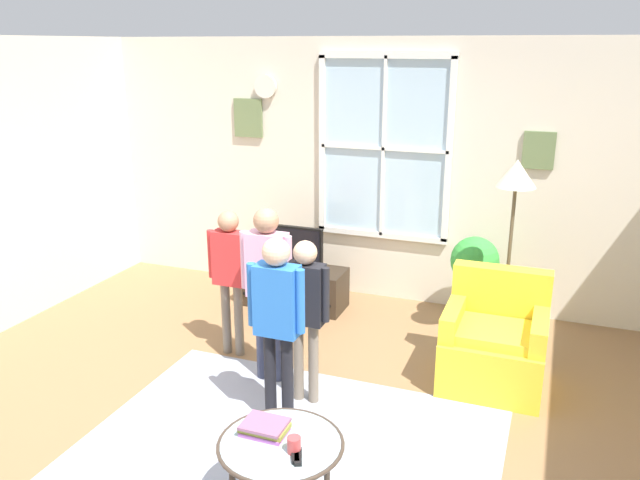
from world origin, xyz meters
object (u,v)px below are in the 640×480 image
(cup, at_px, (294,445))
(remote_near_books, at_px, (295,455))
(tv_stand, at_px, (294,286))
(remote_near_cup, at_px, (298,457))
(book_stack, at_px, (265,428))
(person_black_shirt, at_px, (305,303))
(person_red_shirt, at_px, (230,266))
(person_pink_shirt, at_px, (267,275))
(television, at_px, (293,246))
(armchair, at_px, (494,344))
(person_blue_shirt, at_px, (277,311))
(coffee_table, at_px, (281,448))
(floor_lamp, at_px, (515,194))
(potted_plant_by_window, at_px, (474,273))

(cup, bearing_deg, remote_near_books, -59.56)
(tv_stand, xyz_separation_m, remote_near_cup, (1.26, -2.89, 0.26))
(book_stack, relative_size, cup, 2.88)
(person_black_shirt, xyz_separation_m, person_red_shirt, (-0.87, 0.48, 0.01))
(tv_stand, height_order, person_pink_shirt, person_pink_shirt)
(remote_near_cup, bearing_deg, television, 113.49)
(person_black_shirt, bearing_deg, cup, -70.78)
(armchair, distance_m, remote_near_books, 2.19)
(person_red_shirt, bearing_deg, person_blue_shirt, -45.90)
(coffee_table, bearing_deg, cup, -26.57)
(person_pink_shirt, bearing_deg, tv_stand, 105.59)
(person_pink_shirt, distance_m, floor_lamp, 2.07)
(person_red_shirt, bearing_deg, remote_near_books, -52.78)
(television, distance_m, person_red_shirt, 1.17)
(tv_stand, distance_m, floor_lamp, 2.43)
(tv_stand, xyz_separation_m, remote_near_books, (1.23, -2.88, 0.26))
(floor_lamp, bearing_deg, television, 170.70)
(person_pink_shirt, height_order, potted_plant_by_window, person_pink_shirt)
(person_red_shirt, height_order, potted_plant_by_window, person_red_shirt)
(cup, relative_size, person_pink_shirt, 0.06)
(tv_stand, bearing_deg, coffee_table, -68.33)
(cup, xyz_separation_m, remote_near_books, (0.02, -0.03, -0.03))
(television, xyz_separation_m, cup, (1.22, -2.85, -0.13))
(person_pink_shirt, bearing_deg, floor_lamp, 33.31)
(coffee_table, bearing_deg, remote_near_books, -34.55)
(person_pink_shirt, distance_m, person_blue_shirt, 0.64)
(cup, xyz_separation_m, person_red_shirt, (-1.29, 1.69, 0.29))
(remote_near_books, bearing_deg, remote_near_cup, -26.01)
(armchair, bearing_deg, tv_stand, 157.25)
(tv_stand, distance_m, person_blue_shirt, 2.22)
(book_stack, bearing_deg, cup, -24.47)
(book_stack, relative_size, person_black_shirt, 0.21)
(person_red_shirt, height_order, floor_lamp, floor_lamp)
(cup, relative_size, floor_lamp, 0.05)
(armchair, height_order, potted_plant_by_window, armchair)
(tv_stand, height_order, potted_plant_by_window, potted_plant_by_window)
(television, relative_size, cup, 6.75)
(tv_stand, bearing_deg, person_pink_shirt, -74.41)
(armchair, xyz_separation_m, cup, (-0.85, -1.99, 0.17))
(floor_lamp, bearing_deg, tv_stand, 170.62)
(armchair, bearing_deg, person_black_shirt, -148.48)
(tv_stand, relative_size, floor_lamp, 0.62)
(armchair, bearing_deg, coffee_table, -116.11)
(book_stack, bearing_deg, person_blue_shirt, 108.88)
(remote_near_cup, distance_m, person_red_shirt, 2.21)
(remote_near_cup, height_order, person_black_shirt, person_black_shirt)
(armchair, relative_size, remote_near_cup, 6.21)
(book_stack, bearing_deg, coffee_table, -22.62)
(television, height_order, remote_near_books, television)
(remote_near_books, distance_m, person_pink_shirt, 1.71)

